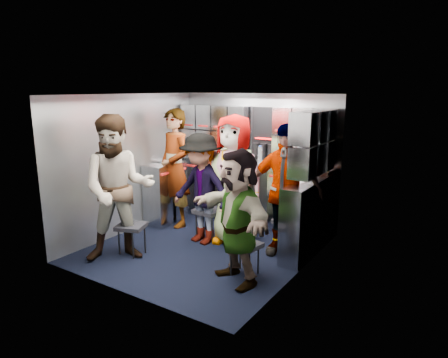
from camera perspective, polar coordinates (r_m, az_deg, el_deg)
The scene contains 29 objects.
floor at distance 5.67m, azimuth -2.77°, elevation -9.76°, with size 3.00×3.00×0.00m, color black.
wall_back at distance 6.61m, azimuth 4.73°, elevation 2.97°, with size 2.80×0.04×2.10m, color gray.
wall_left at distance 6.27m, azimuth -13.35°, elevation 2.12°, with size 0.04×3.00×2.10m, color gray.
wall_right at distance 4.70m, azimuth 11.11°, elevation -1.32°, with size 0.04×3.00×2.10m, color gray.
ceiling at distance 5.24m, azimuth -3.03°, elevation 11.96°, with size 2.80×3.00×0.02m, color silver.
cart_bank_back at distance 6.55m, azimuth 3.77°, elevation -2.08°, with size 2.68×0.38×0.99m, color #90969F.
cart_bank_left at distance 6.64m, azimuth -8.37°, elevation -1.99°, with size 0.38×0.76×0.99m, color #90969F.
counter at distance 6.43m, azimuth 3.83°, elevation 2.40°, with size 2.68×0.42×0.03m, color #B8BABF.
locker_bank_back at distance 6.42m, azimuth 4.16°, elevation 6.66°, with size 2.68×0.28×0.82m, color #90969F.
locker_bank_right at distance 5.31m, azimuth 12.65°, elevation 5.08°, with size 0.28×1.00×0.82m, color #90969F.
right_cabinet at distance 5.44m, azimuth 11.77°, elevation -5.42°, with size 0.28×1.20×1.00m, color #90969F.
coffee_niche at distance 6.39m, azimuth 5.84°, elevation 6.41°, with size 0.46×0.16×0.84m, color black, non-canonical shape.
red_latch_strip at distance 6.29m, azimuth 2.93°, elevation 0.91°, with size 2.60×0.02×0.03m, color #B41918.
jump_seat_near_left at distance 5.48m, azimuth -13.10°, elevation -6.80°, with size 0.45×0.44×0.42m.
jump_seat_mid_left at distance 5.89m, azimuth -2.20°, elevation -4.80°, with size 0.40×0.38×0.45m.
jump_seat_center at distance 5.88m, azimuth 2.29°, elevation -4.40°, with size 0.43×0.40×0.49m.
jump_seat_mid_right at distance 5.57m, azimuth 9.20°, elevation -6.04°, with size 0.39×0.38×0.44m.
jump_seat_near_right at distance 4.78m, azimuth 3.00°, elevation -9.63°, with size 0.39×0.38×0.40m.
attendant_standing at distance 6.38m, azimuth -7.05°, elevation 1.55°, with size 0.68×0.45×1.88m, color black.
attendant_arc_a at distance 5.20m, azimuth -14.83°, elevation -1.40°, with size 0.91×0.71×1.88m, color black.
attendant_arc_b at distance 5.64m, azimuth -3.29°, elevation -1.43°, with size 1.02×0.59×1.58m, color black.
attendant_arc_c at distance 5.60m, azimuth 1.40°, elevation -0.16°, with size 0.90×0.58×1.84m, color black.
attendant_arc_d at distance 5.28m, azimuth 8.59°, elevation -1.61°, with size 1.03×0.43×1.75m, color black.
attendant_arc_e at distance 4.48m, azimuth 1.90°, elevation -5.42°, with size 1.44×0.46×1.55m, color black.
bottle_left at distance 6.73m, azimuth -1.47°, elevation 3.96°, with size 0.07×0.07×0.22m, color white.
bottle_mid at distance 6.63m, azimuth -0.28°, elevation 3.91°, with size 0.06×0.06×0.23m, color white.
bottle_right at distance 6.28m, azimuth 5.16°, elevation 3.44°, with size 0.07×0.07×0.26m, color white.
cup_left at distance 6.59m, azimuth 0.35°, elevation 3.22°, with size 0.09×0.09×0.09m, color #C9AF8D.
cup_right at distance 6.02m, azimuth 10.31°, elevation 2.18°, with size 0.08×0.08×0.11m, color #C9AF8D.
Camera 1 is at (3.07, -4.24, 2.18)m, focal length 32.00 mm.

